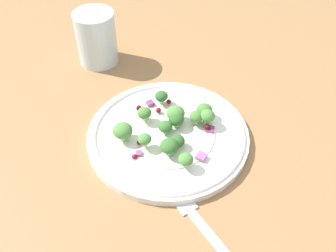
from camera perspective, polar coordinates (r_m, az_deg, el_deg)
name	(u,v)px	position (r cm, az deg, el deg)	size (l,w,h in cm)	color
ground_plane	(167,136)	(60.25, -0.16, -1.53)	(180.00, 180.00, 2.00)	olive
plate	(168,135)	(57.93, 0.00, -1.28)	(24.58, 24.58, 1.70)	white
dressing_pool	(168,133)	(57.61, 0.00, -0.98)	(14.25, 14.25, 0.20)	white
broccoli_floret_0	(166,127)	(56.63, -0.37, -0.14)	(2.14, 2.14, 2.16)	#8EB77A
broccoli_floret_1	(204,110)	(59.24, 5.48, 2.35)	(2.53, 2.53, 2.56)	#ADD18E
broccoli_floret_2	(174,112)	(58.42, 0.89, 2.11)	(2.82, 2.82, 2.85)	#ADD18E
broccoli_floret_3	(196,117)	(57.85, 4.26, 1.37)	(2.12, 2.12, 2.15)	#8EB77A
broccoli_floret_4	(161,96)	(61.20, -0.99, 4.45)	(2.10, 2.10, 2.13)	#9EC684
broccoli_floret_5	(145,139)	(54.29, -3.53, -2.00)	(1.99, 1.99, 2.01)	#9EC684
broccoli_floret_6	(208,116)	(57.79, 5.94, 1.48)	(2.29, 2.29, 2.31)	#8EB77A
broccoli_floret_7	(144,113)	(58.12, -3.56, 1.93)	(2.18, 2.18, 2.21)	#9EC684
broccoli_floret_8	(177,141)	(54.67, 1.41, -2.32)	(2.17, 2.17, 2.19)	#ADD18E
broccoli_floret_9	(123,131)	(55.64, -6.80, -0.75)	(2.90, 2.90, 2.93)	#ADD18E
broccoli_floret_10	(176,120)	(57.33, 1.24, 0.96)	(2.34, 2.34, 2.37)	#ADD18E
broccoli_floret_11	(186,160)	(52.01, 2.69, -5.06)	(2.11, 2.11, 2.14)	#8EB77A
broccoli_floret_12	(169,146)	(53.31, 0.20, -3.08)	(2.63, 2.63, 2.66)	#8EB77A
cranberry_0	(144,115)	(59.17, -3.62, 1.66)	(0.87, 0.87, 0.87)	#4C0A14
cranberry_1	(134,157)	(54.20, -5.06, -4.61)	(0.77, 0.77, 0.77)	maroon
cranberry_2	(169,102)	(61.52, 0.11, 3.65)	(0.82, 0.82, 0.82)	#4C0A14
cranberry_3	(139,108)	(60.99, -4.37, 2.69)	(0.95, 0.95, 0.95)	#4C0A14
cranberry_4	(158,110)	(60.17, -1.44, 2.37)	(0.86, 0.86, 0.86)	maroon
cranberry_5	(208,127)	(57.86, 5.97, -0.20)	(0.95, 0.95, 0.95)	#4C0A14
cranberry_6	(140,142)	(55.81, -4.27, -2.42)	(0.82, 0.82, 0.82)	#4C0A14
onion_bit_0	(203,155)	(54.25, 5.20, -4.42)	(1.38, 1.34, 0.46)	#A35B93
onion_bit_1	(150,103)	(61.83, -2.71, 3.43)	(1.09, 1.11, 0.56)	#843D75
onion_bit_2	(210,130)	(58.13, 6.31, -0.55)	(1.30, 1.31, 0.51)	#843D75
onion_bit_3	(139,153)	(54.51, -4.41, -4.09)	(0.90, 0.82, 0.44)	#934C84
fork	(213,238)	(48.74, 6.70, -16.29)	(2.91, 18.67, 0.50)	silver
water_glass	(96,38)	(72.51, -10.68, 12.84)	(7.35, 7.35, 9.87)	silver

